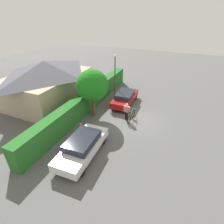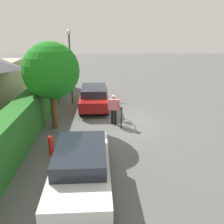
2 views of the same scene
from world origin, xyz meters
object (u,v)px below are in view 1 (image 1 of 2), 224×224
bicycle (131,116)px  fire_hydrant (81,128)px  parked_car_near (82,146)px  tree_kerbside (93,85)px  street_lamp (115,71)px  parked_car_far (125,98)px  person_rider (127,111)px

bicycle → fire_hydrant: size_ratio=2.10×
parked_car_near → tree_kerbside: tree_kerbside is taller
street_lamp → tree_kerbside: 3.98m
parked_car_near → tree_kerbside: 5.42m
street_lamp → fire_hydrant: street_lamp is taller
street_lamp → tree_kerbside: (-3.97, 0.31, -0.08)m
parked_car_far → street_lamp: bearing=58.9°
parked_car_near → parked_car_far: size_ratio=1.08×
person_rider → tree_kerbside: tree_kerbside is taller
parked_car_far → bicycle: parked_car_far is taller
bicycle → street_lamp: 5.21m
fire_hydrant → parked_car_near: bearing=-145.4°
tree_kerbside → fire_hydrant: 3.61m
parked_car_near → person_rider: bearing=-12.6°
parked_car_near → street_lamp: bearing=9.4°
bicycle → tree_kerbside: (-0.49, 3.28, 2.42)m
parked_car_far → street_lamp: 2.76m
parked_car_far → bicycle: 3.04m
parked_car_near → street_lamp: (8.65, 1.43, 2.18)m
street_lamp → fire_hydrant: size_ratio=5.58×
person_rider → street_lamp: street_lamp is taller
parked_car_far → fire_hydrant: 5.94m
person_rider → tree_kerbside: 3.49m
tree_kerbside → parked_car_near: bearing=-159.5°
bicycle → person_rider: person_rider is taller
bicycle → person_rider: 0.64m
parked_car_far → bicycle: size_ratio=2.43×
parked_car_near → street_lamp: size_ratio=0.99×
parked_car_far → fire_hydrant: (-5.77, 1.39, -0.29)m
parked_car_near → person_rider: person_rider is taller
parked_car_far → tree_kerbside: (-3.10, 1.75, 2.11)m
parked_car_near → person_rider: (5.10, -1.14, 0.18)m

